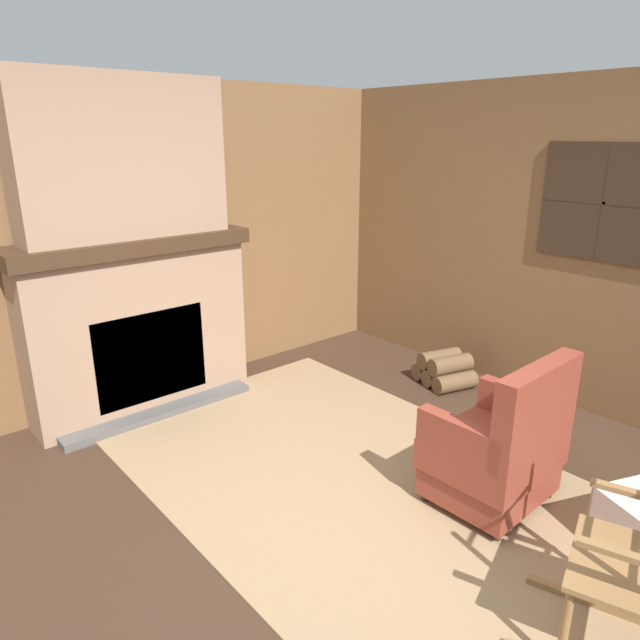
% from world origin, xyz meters
% --- Properties ---
extents(ground_plane, '(14.00, 14.00, 0.00)m').
position_xyz_m(ground_plane, '(0.00, 0.00, 0.00)').
color(ground_plane, '#3D281C').
extents(wood_panel_wall_left, '(0.06, 5.75, 2.50)m').
position_xyz_m(wood_panel_wall_left, '(-2.60, 0.00, 1.25)').
color(wood_panel_wall_left, brown).
rests_on(wood_panel_wall_left, ground).
extents(wood_panel_wall_back, '(5.75, 0.09, 2.50)m').
position_xyz_m(wood_panel_wall_back, '(-0.00, 2.60, 1.26)').
color(wood_panel_wall_back, brown).
rests_on(wood_panel_wall_back, ground).
extents(fireplace_hearth, '(0.61, 1.78, 1.36)m').
position_xyz_m(fireplace_hearth, '(-2.36, 0.00, 0.68)').
color(fireplace_hearth, '#9E7A60').
rests_on(fireplace_hearth, ground).
extents(chimney_breast, '(0.35, 1.48, 1.12)m').
position_xyz_m(chimney_breast, '(-2.37, 0.00, 1.92)').
color(chimney_breast, '#9E7A60').
rests_on(chimney_breast, fireplace_hearth).
extents(area_rug, '(3.63, 2.16, 0.01)m').
position_xyz_m(area_rug, '(-0.45, 0.53, 0.01)').
color(area_rug, '#997A56').
rests_on(area_rug, ground).
extents(armchair, '(0.60, 0.72, 0.94)m').
position_xyz_m(armchair, '(0.20, 0.99, 0.35)').
color(armchair, brown).
rests_on(armchair, ground).
extents(firewood_stack, '(0.55, 0.50, 0.28)m').
position_xyz_m(firewood_stack, '(-1.05, 2.14, 0.13)').
color(firewood_stack, brown).
rests_on(firewood_stack, ground).
extents(oil_lamp_vase, '(0.11, 0.11, 0.28)m').
position_xyz_m(oil_lamp_vase, '(-2.41, -0.52, 1.46)').
color(oil_lamp_vase, '#B24C42').
rests_on(oil_lamp_vase, fireplace_hearth).
extents(storage_case, '(0.14, 0.25, 0.15)m').
position_xyz_m(storage_case, '(-2.41, 0.51, 1.44)').
color(storage_case, brown).
rests_on(storage_case, fireplace_hearth).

